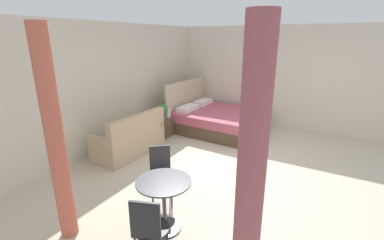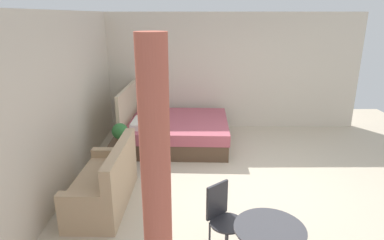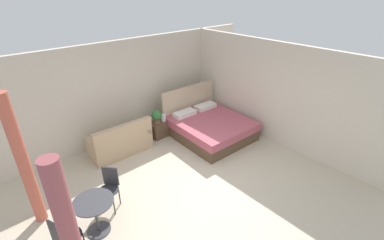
{
  "view_description": "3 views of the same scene",
  "coord_description": "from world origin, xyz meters",
  "views": [
    {
      "loc": [
        -4.4,
        -1.48,
        2.38
      ],
      "look_at": [
        -0.32,
        0.85,
        0.92
      ],
      "focal_mm": 24.83,
      "sensor_mm": 36.0,
      "label": 1
    },
    {
      "loc": [
        -4.74,
        1.03,
        2.64
      ],
      "look_at": [
        0.06,
        0.99,
        1.1
      ],
      "focal_mm": 30.76,
      "sensor_mm": 36.0,
      "label": 2
    },
    {
      "loc": [
        -3.12,
        -3.43,
        4.0
      ],
      "look_at": [
        0.7,
        0.84,
        1.07
      ],
      "focal_mm": 25.44,
      "sensor_mm": 36.0,
      "label": 3
    }
  ],
  "objects": [
    {
      "name": "cafe_chair_near_window",
      "position": [
        -2.66,
        0.03,
        0.53
      ],
      "size": [
        0.5,
        0.5,
        0.88
      ],
      "color": "black",
      "rests_on": "ground"
    },
    {
      "name": "potted_plant",
      "position": [
        0.64,
        2.24,
        0.68
      ],
      "size": [
        0.28,
        0.28,
        0.39
      ],
      "color": "brown",
      "rests_on": "nightstand"
    },
    {
      "name": "couch",
      "position": [
        -0.51,
        2.24,
        0.31
      ],
      "size": [
        1.56,
        0.75,
        0.9
      ],
      "color": "tan",
      "rests_on": "ground"
    },
    {
      "name": "wall_right",
      "position": [
        2.99,
        0.0,
        1.35
      ],
      "size": [
        0.12,
        5.95,
        2.7
      ],
      "primitive_type": "cube",
      "color": "beige",
      "rests_on": "ground"
    },
    {
      "name": "wall_back",
      "position": [
        0.0,
        2.97,
        1.35
      ],
      "size": [
        8.98,
        0.12,
        2.7
      ],
      "primitive_type": "cube",
      "color": "beige",
      "rests_on": "ground"
    },
    {
      "name": "cafe_chair_near_couch",
      "position": [
        -1.58,
        0.67,
        0.52
      ],
      "size": [
        0.54,
        0.54,
        0.87
      ],
      "color": "#2D2D33",
      "rests_on": "ground"
    },
    {
      "name": "bed",
      "position": [
        1.82,
        1.34,
        0.3
      ],
      "size": [
        1.98,
        2.15,
        1.25
      ],
      "color": "brown",
      "rests_on": "ground"
    },
    {
      "name": "ground_plane",
      "position": [
        0.0,
        0.0,
        -0.01
      ],
      "size": [
        8.98,
        8.95,
        0.02
      ],
      "primitive_type": "cube",
      "color": "beige"
    },
    {
      "name": "balcony_table",
      "position": [
        -2.07,
        0.26,
        0.48
      ],
      "size": [
        0.69,
        0.69,
        0.69
      ],
      "color": "#3F3F44",
      "rests_on": "ground"
    },
    {
      "name": "vase",
      "position": [
        0.86,
        2.23,
        0.57
      ],
      "size": [
        0.14,
        0.14,
        0.21
      ],
      "color": "silver",
      "rests_on": "nightstand"
    },
    {
      "name": "nightstand",
      "position": [
        0.74,
        2.27,
        0.23
      ],
      "size": [
        0.54,
        0.37,
        0.46
      ],
      "color": "brown",
      "rests_on": "ground"
    },
    {
      "name": "curtain_right",
      "position": [
        -2.74,
        1.26,
        1.27
      ],
      "size": [
        0.2,
        0.2,
        2.55
      ],
      "color": "#C15B47",
      "rests_on": "ground"
    }
  ]
}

